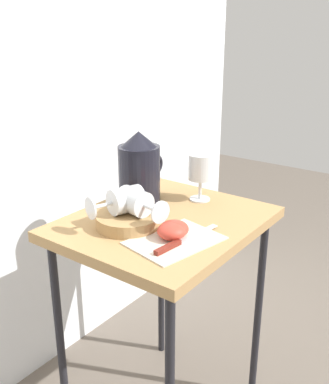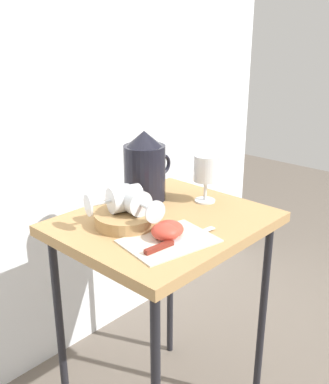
% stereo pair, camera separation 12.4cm
% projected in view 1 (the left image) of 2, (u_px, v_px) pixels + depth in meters
% --- Properties ---
extents(curtain_drape, '(2.40, 0.03, 2.06)m').
position_uv_depth(curtain_drape, '(35.00, 90.00, 1.45)').
color(curtain_drape, white).
rests_on(curtain_drape, ground_plane).
extents(table, '(0.57, 0.48, 0.71)m').
position_uv_depth(table, '(165.00, 241.00, 1.29)').
color(table, '#AD8451').
rests_on(table, ground_plane).
extents(linen_napkin, '(0.25, 0.20, 0.00)m').
position_uv_depth(linen_napkin, '(175.00, 241.00, 1.13)').
color(linen_napkin, beige).
rests_on(linen_napkin, table).
extents(basket_tray, '(0.18, 0.18, 0.03)m').
position_uv_depth(basket_tray, '(128.00, 220.00, 1.21)').
color(basket_tray, '#AD8451').
rests_on(basket_tray, table).
extents(pitcher, '(0.18, 0.13, 0.22)m').
position_uv_depth(pitcher, '(139.00, 173.00, 1.38)').
color(pitcher, black).
rests_on(pitcher, table).
extents(wine_glass_upright, '(0.08, 0.08, 0.15)m').
position_uv_depth(wine_glass_upright, '(199.00, 169.00, 1.38)').
color(wine_glass_upright, silver).
rests_on(wine_glass_upright, table).
extents(wine_glass_tipped_near, '(0.16, 0.11, 0.07)m').
position_uv_depth(wine_glass_tipped_near, '(124.00, 200.00, 1.20)').
color(wine_glass_tipped_near, silver).
rests_on(wine_glass_tipped_near, basket_tray).
extents(wine_glass_tipped_far, '(0.09, 0.16, 0.07)m').
position_uv_depth(wine_glass_tipped_far, '(136.00, 202.00, 1.19)').
color(wine_glass_tipped_far, silver).
rests_on(wine_glass_tipped_far, basket_tray).
extents(apple_half_left, '(0.07, 0.07, 0.04)m').
position_uv_depth(apple_half_left, '(174.00, 229.00, 1.14)').
color(apple_half_left, '#CC3D2D').
rests_on(apple_half_left, linen_napkin).
extents(apple_half_right, '(0.07, 0.07, 0.04)m').
position_uv_depth(apple_half_right, '(172.00, 231.00, 1.13)').
color(apple_half_right, '#CC3D2D').
rests_on(apple_half_right, linen_napkin).
extents(knife, '(0.23, 0.04, 0.01)m').
position_uv_depth(knife, '(178.00, 243.00, 1.10)').
color(knife, silver).
rests_on(knife, linen_napkin).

